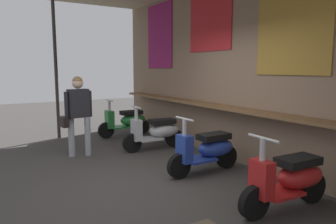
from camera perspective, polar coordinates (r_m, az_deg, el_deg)
The scene contains 7 objects.
ground_plane at distance 4.85m, azimuth -3.44°, elevation -12.92°, with size 26.03×26.03×0.00m, color #383533.
market_stall_facade at distance 5.62m, azimuth 13.37°, elevation 10.56°, with size 9.30×2.76×3.54m.
scooter_green at distance 8.09m, azimuth -7.51°, elevation -1.64°, with size 0.46×1.40×0.97m.
scooter_silver at distance 6.67m, azimuth -1.98°, elevation -3.62°, with size 0.48×1.40×0.97m.
scooter_blue at distance 5.26m, azimuth 7.39°, elevation -6.88°, with size 0.46×1.40×0.97m.
scooter_red at distance 4.17m, azimuth 21.63°, elevation -11.38°, with size 0.48×1.40×0.97m.
shopper_with_handbag at distance 6.31m, azimuth -16.29°, elevation 0.58°, with size 0.30×0.64×1.59m.
Camera 1 is at (4.02, -2.09, 1.73)m, focal length 33.08 mm.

